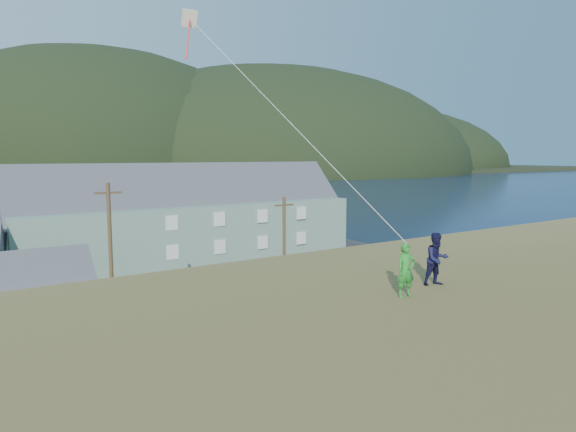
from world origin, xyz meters
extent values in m
plane|color=#0A1638|center=(0.00, 0.00, 0.00)|extent=(900.00, 900.00, 0.00)
cube|color=#4C3D19|center=(0.00, -2.00, 0.05)|extent=(110.00, 8.00, 0.10)
cube|color=#28282B|center=(0.00, 17.00, 0.06)|extent=(72.00, 36.00, 0.12)
ellipsoid|color=black|center=(70.00, 290.00, 2.00)|extent=(230.00, 207.00, 142.60)
ellipsoid|color=black|center=(180.00, 270.00, 2.00)|extent=(280.00, 252.00, 134.40)
ellipsoid|color=black|center=(300.00, 300.00, 2.00)|extent=(240.00, 216.00, 100.80)
cube|color=slate|center=(13.23, 21.29, 3.15)|extent=(35.53, 10.61, 6.07)
cube|color=#47474C|center=(13.23, 21.29, 7.80)|extent=(36.02, 10.37, 9.86)
cube|color=silver|center=(-4.27, 6.27, 1.58)|extent=(7.28, 5.21, 2.91)
cube|color=#47474C|center=(-4.27, 6.27, 3.76)|extent=(7.78, 5.14, 5.13)
cylinder|color=#47331E|center=(-0.32, 1.50, 4.88)|extent=(0.24, 0.24, 9.52)
cylinder|color=#47331E|center=(12.23, 1.50, 4.17)|extent=(0.24, 0.24, 8.11)
imported|color=navy|center=(-1.50, 17.92, 0.85)|extent=(2.15, 4.42, 1.45)
imported|color=#37468B|center=(3.85, 23.95, 0.89)|extent=(1.80, 4.72, 1.54)
imported|color=black|center=(-4.56, 23.46, 0.81)|extent=(2.10, 4.21, 1.38)
imported|color=#227F27|center=(2.43, -19.64, 7.98)|extent=(0.64, 0.50, 1.56)
imported|color=#141336|center=(4.23, -19.24, 8.03)|extent=(0.94, 0.81, 1.66)
cube|color=beige|center=(-1.25, -13.16, 15.80)|extent=(0.47, 0.44, 0.60)
cylinder|color=#FF4343|center=(-1.85, -14.41, 14.90)|extent=(0.06, 0.06, 3.31)
cylinder|color=white|center=(0.59, -16.40, 12.28)|extent=(0.02, 0.02, 10.25)
camera|label=1|loc=(-8.43, -29.71, 11.26)|focal=32.00mm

